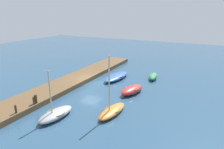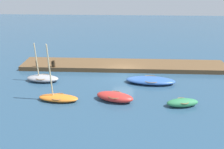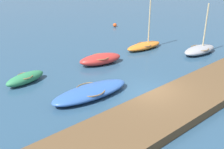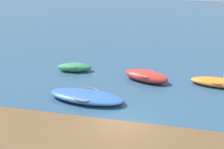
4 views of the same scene
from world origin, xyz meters
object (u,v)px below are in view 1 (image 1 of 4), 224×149
(mooring_post_west, at_px, (36,99))
(dinghy_green, at_px, (153,76))
(motorboat_blue, at_px, (116,77))
(mooring_post_mid_east, at_px, (16,109))
(rowboat_grey, at_px, (56,114))
(rowboat_orange, at_px, (112,110))
(rowboat_red, at_px, (132,90))
(mooring_post_mid_west, at_px, (34,101))

(mooring_post_west, bearing_deg, dinghy_green, 151.94)
(motorboat_blue, relative_size, mooring_post_mid_east, 7.32)
(rowboat_grey, xyz_separation_m, mooring_post_mid_east, (1.64, -2.87, 0.53))
(motorboat_blue, distance_m, rowboat_orange, 9.87)
(rowboat_red, xyz_separation_m, mooring_post_mid_west, (7.82, -6.62, 0.48))
(rowboat_orange, xyz_separation_m, mooring_post_mid_east, (4.47, -6.86, 0.55))
(mooring_post_west, bearing_deg, motorboat_blue, 165.99)
(rowboat_grey, height_order, rowboat_red, rowboat_grey)
(dinghy_green, height_order, mooring_post_west, mooring_post_west)
(rowboat_red, xyz_separation_m, dinghy_green, (-6.06, 0.65, -0.06))
(mooring_post_west, distance_m, mooring_post_mid_west, 0.25)
(rowboat_grey, height_order, motorboat_blue, rowboat_grey)
(rowboat_red, distance_m, rowboat_orange, 5.27)
(rowboat_orange, height_order, mooring_post_west, rowboat_orange)
(motorboat_blue, distance_m, mooring_post_west, 11.69)
(rowboat_grey, xyz_separation_m, motorboat_blue, (-11.84, -0.05, -0.04))
(rowboat_orange, bearing_deg, mooring_post_west, -66.86)
(dinghy_green, bearing_deg, mooring_post_west, -36.45)
(rowboat_orange, relative_size, mooring_post_mid_west, 7.62)
(rowboat_grey, bearing_deg, dinghy_green, 166.76)
(rowboat_red, xyz_separation_m, mooring_post_mid_east, (9.74, -6.62, 0.49))
(motorboat_blue, relative_size, rowboat_orange, 0.99)
(dinghy_green, bearing_deg, mooring_post_mid_east, -33.10)
(mooring_post_mid_west, bearing_deg, motorboat_blue, 166.27)
(rowboat_red, bearing_deg, mooring_post_west, -27.24)
(mooring_post_mid_east, bearing_deg, rowboat_red, 145.79)
(rowboat_red, bearing_deg, rowboat_orange, 16.49)
(rowboat_grey, xyz_separation_m, rowboat_orange, (-2.83, 3.99, -0.02))
(rowboat_orange, xyz_separation_m, mooring_post_mid_west, (2.55, -6.86, 0.54))
(rowboat_grey, relative_size, mooring_post_mid_west, 6.06)
(dinghy_green, height_order, mooring_post_mid_east, mooring_post_mid_east)
(motorboat_blue, bearing_deg, rowboat_red, 49.37)
(mooring_post_mid_east, bearing_deg, dinghy_green, 155.29)
(motorboat_blue, xyz_separation_m, rowboat_red, (3.75, 3.79, 0.09))
(rowboat_grey, bearing_deg, rowboat_red, 159.17)
(dinghy_green, xyz_separation_m, rowboat_orange, (11.32, -0.41, -0.00))
(rowboat_red, relative_size, dinghy_green, 1.25)
(rowboat_grey, relative_size, mooring_post_mid_east, 5.89)
(motorboat_blue, xyz_separation_m, dinghy_green, (-2.31, 4.44, 0.02))
(rowboat_grey, distance_m, dinghy_green, 14.82)
(rowboat_red, relative_size, rowboat_orange, 0.68)
(dinghy_green, xyz_separation_m, mooring_post_mid_west, (13.87, -7.27, 0.54))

